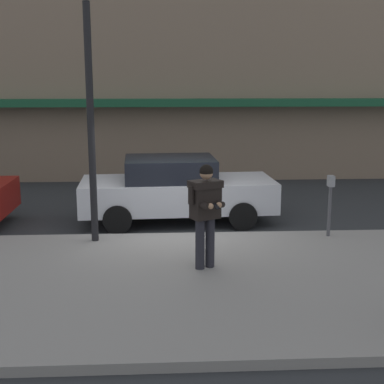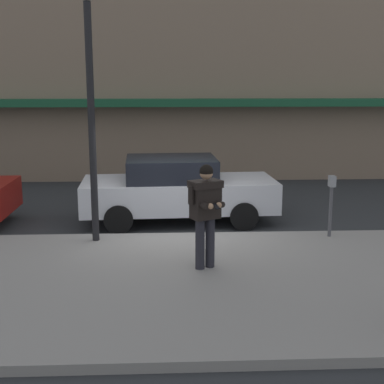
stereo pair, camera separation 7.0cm
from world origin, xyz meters
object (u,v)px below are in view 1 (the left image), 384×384
parked_sedan_mid (176,189)px  man_texting_on_phone (206,205)px  parking_meter (330,197)px  street_lamp_post (89,89)px

parked_sedan_mid → man_texting_on_phone: 3.67m
parked_sedan_mid → man_texting_on_phone: man_texting_on_phone is taller
man_texting_on_phone → parking_meter: (2.70, 1.77, -0.28)m
street_lamp_post → parking_meter: bearing=0.6°
man_texting_on_phone → parking_meter: bearing=33.3°
street_lamp_post → parking_meter: (4.79, 0.05, -2.17)m
man_texting_on_phone → street_lamp_post: size_ratio=0.37×
parked_sedan_mid → street_lamp_post: 3.45m
man_texting_on_phone → parking_meter: 3.24m
man_texting_on_phone → street_lamp_post: (-2.09, 1.72, 1.89)m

